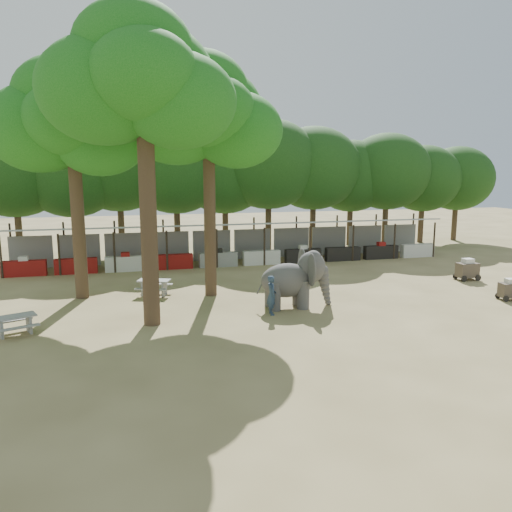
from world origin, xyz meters
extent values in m
plane|color=brown|center=(0.00, 0.00, 0.00)|extent=(100.00, 100.00, 0.00)
cube|color=gray|center=(0.00, 14.00, 2.50)|extent=(28.00, 2.99, 0.39)
cylinder|color=#2D2319|center=(-12.60, 12.65, 1.20)|extent=(0.12, 0.12, 2.40)
cylinder|color=#2D2319|center=(-12.60, 15.35, 1.40)|extent=(0.12, 0.12, 2.80)
cube|color=maroon|center=(-12.60, 12.90, 0.45)|extent=(2.38, 0.50, 0.90)
cube|color=gray|center=(-12.60, 15.30, 1.00)|extent=(2.52, 0.12, 2.00)
cylinder|color=#2D2319|center=(-9.80, 12.65, 1.20)|extent=(0.12, 0.12, 2.40)
cylinder|color=#2D2319|center=(-9.80, 15.35, 1.40)|extent=(0.12, 0.12, 2.80)
cube|color=maroon|center=(-9.80, 12.90, 0.45)|extent=(2.38, 0.50, 0.90)
cube|color=gray|center=(-9.80, 15.30, 1.00)|extent=(2.52, 0.12, 2.00)
cylinder|color=#2D2319|center=(-7.00, 12.65, 1.20)|extent=(0.12, 0.12, 2.40)
cylinder|color=#2D2319|center=(-7.00, 15.35, 1.40)|extent=(0.12, 0.12, 2.80)
cube|color=silver|center=(-7.00, 12.90, 0.45)|extent=(2.38, 0.50, 0.90)
cube|color=gray|center=(-7.00, 15.30, 1.00)|extent=(2.52, 0.12, 2.00)
cylinder|color=#2D2319|center=(-4.20, 12.65, 1.20)|extent=(0.12, 0.12, 2.40)
cylinder|color=#2D2319|center=(-4.20, 15.35, 1.40)|extent=(0.12, 0.12, 2.80)
cube|color=maroon|center=(-4.20, 12.90, 0.45)|extent=(2.38, 0.50, 0.90)
cube|color=gray|center=(-4.20, 15.30, 1.00)|extent=(2.52, 0.12, 2.00)
cylinder|color=#2D2319|center=(-1.40, 12.65, 1.20)|extent=(0.12, 0.12, 2.40)
cylinder|color=#2D2319|center=(-1.40, 15.35, 1.40)|extent=(0.12, 0.12, 2.80)
cube|color=gray|center=(-1.40, 12.90, 0.45)|extent=(2.38, 0.50, 0.90)
cube|color=gray|center=(-1.40, 15.30, 1.00)|extent=(2.52, 0.12, 2.00)
cylinder|color=#2D2319|center=(1.40, 12.65, 1.20)|extent=(0.12, 0.12, 2.40)
cylinder|color=#2D2319|center=(1.40, 15.35, 1.40)|extent=(0.12, 0.12, 2.80)
cube|color=silver|center=(1.40, 12.90, 0.45)|extent=(2.38, 0.50, 0.90)
cube|color=gray|center=(1.40, 15.30, 1.00)|extent=(2.52, 0.12, 2.00)
cylinder|color=#2D2319|center=(4.20, 12.65, 1.20)|extent=(0.12, 0.12, 2.40)
cylinder|color=#2D2319|center=(4.20, 15.35, 1.40)|extent=(0.12, 0.12, 2.80)
cube|color=black|center=(4.20, 12.90, 0.45)|extent=(2.38, 0.50, 0.90)
cube|color=gray|center=(4.20, 15.30, 1.00)|extent=(2.52, 0.12, 2.00)
cylinder|color=#2D2319|center=(7.00, 12.65, 1.20)|extent=(0.12, 0.12, 2.40)
cylinder|color=#2D2319|center=(7.00, 15.35, 1.40)|extent=(0.12, 0.12, 2.80)
cube|color=black|center=(7.00, 12.90, 0.45)|extent=(2.38, 0.50, 0.90)
cube|color=gray|center=(7.00, 15.30, 1.00)|extent=(2.52, 0.12, 2.00)
cylinder|color=#2D2319|center=(9.80, 12.65, 1.20)|extent=(0.12, 0.12, 2.40)
cylinder|color=#2D2319|center=(9.80, 15.35, 1.40)|extent=(0.12, 0.12, 2.80)
cube|color=black|center=(9.80, 12.90, 0.45)|extent=(2.38, 0.50, 0.90)
cube|color=gray|center=(9.80, 15.30, 1.00)|extent=(2.52, 0.12, 2.00)
cylinder|color=#2D2319|center=(12.60, 12.65, 1.20)|extent=(0.12, 0.12, 2.40)
cylinder|color=#2D2319|center=(12.60, 15.35, 1.40)|extent=(0.12, 0.12, 2.80)
cube|color=silver|center=(12.60, 12.90, 0.45)|extent=(2.38, 0.50, 0.90)
cube|color=gray|center=(12.60, 15.30, 1.00)|extent=(2.52, 0.12, 2.00)
cylinder|color=#332316|center=(-9.00, 7.00, 4.60)|extent=(0.60, 0.60, 9.20)
cone|color=#332316|center=(-9.00, 7.00, 9.20)|extent=(0.57, 0.57, 2.88)
ellipsoid|color=#0E5510|center=(-10.40, 7.30, 7.82)|extent=(4.80, 4.80, 3.94)
ellipsoid|color=#0E5510|center=(-7.80, 6.40, 7.42)|extent=(4.20, 4.20, 3.44)
ellipsoid|color=#0E5510|center=(-8.80, 8.10, 8.42)|extent=(5.20, 5.20, 4.26)
ellipsoid|color=#0E5510|center=(-9.00, 5.70, 8.12)|extent=(3.80, 3.80, 3.12)
ellipsoid|color=#0E5510|center=(-9.30, 7.20, 9.22)|extent=(4.40, 4.40, 3.61)
cylinder|color=#332316|center=(-6.00, 2.00, 5.20)|extent=(0.64, 0.64, 10.40)
cone|color=#332316|center=(-6.00, 2.00, 10.40)|extent=(0.61, 0.61, 3.25)
ellipsoid|color=#0E5510|center=(-7.40, 2.30, 8.84)|extent=(4.80, 4.80, 3.94)
ellipsoid|color=#0E5510|center=(-4.80, 1.40, 8.44)|extent=(4.20, 4.20, 3.44)
ellipsoid|color=#0E5510|center=(-5.80, 3.10, 9.44)|extent=(5.20, 5.20, 4.26)
ellipsoid|color=#0E5510|center=(-6.00, 0.70, 9.14)|extent=(3.80, 3.80, 3.12)
ellipsoid|color=#0E5510|center=(-6.30, 2.20, 10.24)|extent=(4.40, 4.40, 3.61)
cylinder|color=#332316|center=(-3.00, 6.00, 4.80)|extent=(0.56, 0.56, 9.60)
cone|color=#332316|center=(-3.00, 6.00, 9.60)|extent=(0.53, 0.53, 3.00)
ellipsoid|color=#0E5510|center=(-4.40, 6.30, 8.16)|extent=(4.80, 4.80, 3.94)
ellipsoid|color=#0E5510|center=(-1.80, 5.40, 7.76)|extent=(4.20, 4.20, 3.44)
ellipsoid|color=#0E5510|center=(-2.80, 7.10, 8.76)|extent=(5.20, 5.20, 4.26)
ellipsoid|color=#0E5510|center=(-3.00, 4.70, 8.46)|extent=(3.80, 3.80, 3.12)
ellipsoid|color=#0E5510|center=(-3.30, 6.20, 9.56)|extent=(4.40, 4.40, 3.61)
cylinder|color=#332316|center=(-13.33, 19.00, 1.87)|extent=(0.44, 0.44, 3.74)
ellipsoid|color=black|center=(-13.33, 19.00, 5.53)|extent=(6.46, 5.95, 5.61)
cylinder|color=#332316|center=(-10.00, 19.00, 1.87)|extent=(0.44, 0.44, 3.74)
ellipsoid|color=black|center=(-10.00, 19.00, 5.53)|extent=(6.46, 5.95, 5.61)
cylinder|color=#332316|center=(-6.67, 19.00, 1.87)|extent=(0.44, 0.44, 3.74)
ellipsoid|color=black|center=(-6.67, 19.00, 5.53)|extent=(6.46, 5.95, 5.61)
cylinder|color=#332316|center=(-3.33, 19.00, 1.87)|extent=(0.44, 0.44, 3.74)
ellipsoid|color=black|center=(-3.33, 19.00, 5.53)|extent=(6.46, 5.95, 5.61)
cylinder|color=#332316|center=(0.00, 19.00, 1.87)|extent=(0.44, 0.44, 3.74)
ellipsoid|color=black|center=(0.00, 19.00, 5.53)|extent=(6.46, 5.95, 5.61)
cylinder|color=#332316|center=(3.33, 19.00, 1.87)|extent=(0.44, 0.44, 3.74)
ellipsoid|color=black|center=(3.33, 19.00, 5.53)|extent=(6.46, 5.95, 5.61)
cylinder|color=#332316|center=(6.67, 19.00, 1.87)|extent=(0.44, 0.44, 3.74)
ellipsoid|color=black|center=(6.67, 19.00, 5.53)|extent=(6.46, 5.95, 5.61)
cylinder|color=#332316|center=(10.00, 19.00, 1.87)|extent=(0.44, 0.44, 3.74)
ellipsoid|color=black|center=(10.00, 19.00, 5.53)|extent=(6.46, 5.95, 5.61)
cylinder|color=#332316|center=(13.33, 19.00, 1.87)|extent=(0.44, 0.44, 3.74)
ellipsoid|color=black|center=(13.33, 19.00, 5.53)|extent=(6.46, 5.95, 5.61)
cylinder|color=#332316|center=(16.67, 19.00, 1.87)|extent=(0.44, 0.44, 3.74)
ellipsoid|color=black|center=(16.67, 19.00, 5.53)|extent=(6.46, 5.95, 5.61)
cylinder|color=#332316|center=(20.00, 19.00, 1.87)|extent=(0.44, 0.44, 3.74)
ellipsoid|color=black|center=(20.00, 19.00, 5.53)|extent=(6.46, 5.95, 5.61)
ellipsoid|color=#3F3D3D|center=(-0.11, 3.00, 1.22)|extent=(2.39, 1.47, 1.51)
cylinder|color=#3F3D3D|center=(-0.77, 2.67, 0.63)|extent=(0.56, 0.56, 1.27)
cylinder|color=#3F3D3D|center=(-0.74, 3.39, 0.63)|extent=(0.56, 0.56, 1.27)
cylinder|color=#3F3D3D|center=(0.51, 2.61, 0.63)|extent=(0.56, 0.56, 1.27)
cylinder|color=#3F3D3D|center=(0.54, 3.33, 0.63)|extent=(0.56, 0.56, 1.27)
ellipsoid|color=#3F3D3D|center=(0.99, 2.95, 1.76)|extent=(1.34, 1.10, 1.40)
ellipsoid|color=#3F3D3D|center=(0.74, 2.28, 1.79)|extent=(0.27, 1.16, 1.43)
ellipsoid|color=#3F3D3D|center=(0.81, 3.64, 1.79)|extent=(0.27, 1.16, 1.43)
cone|color=#3F3D3D|center=(1.67, 2.91, 0.79)|extent=(0.60, 0.60, 1.58)
imported|color=#26384C|center=(-1.07, 2.11, 0.83)|extent=(0.42, 0.61, 1.66)
cube|color=gray|center=(-10.95, 1.94, 0.70)|extent=(1.60, 1.19, 0.06)
cube|color=gray|center=(-11.39, 1.75, 0.34)|extent=(0.32, 0.57, 0.68)
cube|color=gray|center=(-10.51, 2.13, 0.34)|extent=(0.32, 0.57, 0.68)
cube|color=gray|center=(-10.74, 1.45, 0.41)|extent=(1.43, 0.79, 0.05)
cube|color=gray|center=(-11.16, 2.43, 0.41)|extent=(1.43, 0.79, 0.05)
cube|color=gray|center=(-5.67, 6.63, 0.73)|extent=(1.67, 1.19, 0.06)
cube|color=gray|center=(-6.14, 6.81, 0.35)|extent=(0.31, 0.60, 0.71)
cube|color=gray|center=(-5.20, 6.46, 0.35)|extent=(0.31, 0.60, 0.71)
cube|color=gray|center=(-5.86, 6.11, 0.42)|extent=(1.51, 0.76, 0.05)
cube|color=gray|center=(-5.48, 7.15, 0.42)|extent=(1.51, 0.76, 0.05)
cube|color=#3D332A|center=(10.36, 1.59, 0.47)|extent=(1.01, 0.69, 0.66)
cylinder|color=black|center=(9.94, 1.33, 0.14)|extent=(0.29, 0.09, 0.28)
cylinder|color=black|center=(10.02, 1.95, 0.14)|extent=(0.29, 0.09, 0.28)
cube|color=silver|center=(10.36, 1.59, 0.90)|extent=(0.52, 0.44, 0.24)
cube|color=#3D332A|center=(11.20, 5.76, 0.56)|extent=(1.12, 0.69, 0.78)
cylinder|color=black|center=(10.76, 5.38, 0.17)|extent=(0.33, 0.07, 0.33)
cylinder|color=black|center=(11.65, 5.40, 0.17)|extent=(0.33, 0.07, 0.33)
cylinder|color=black|center=(10.74, 6.12, 0.17)|extent=(0.33, 0.07, 0.33)
cylinder|color=black|center=(11.63, 6.13, 0.17)|extent=(0.33, 0.07, 0.33)
cube|color=silver|center=(11.20, 5.76, 1.06)|extent=(0.56, 0.45, 0.28)
camera|label=1|loc=(-6.75, -17.33, 6.04)|focal=35.00mm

